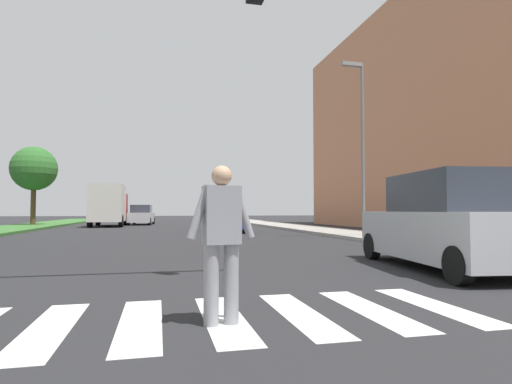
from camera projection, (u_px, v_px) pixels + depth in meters
The scene contains 10 objects.
ground_plane at pixel (155, 230), 26.42m from camera, with size 140.00×140.00×0.00m, color #262628.
crosswalk at pixel (140, 323), 4.47m from camera, with size 7.65×2.20×0.01m.
tree_distant at pixel (34, 169), 31.41m from camera, with size 3.31×3.31×5.87m.
sidewalk_right at pixel (305, 228), 26.58m from camera, with size 3.00×64.00×0.15m, color #9E9991.
street_lamp_right at pixel (361, 132), 18.06m from camera, with size 1.02×0.24×7.50m.
pedestrian_performer at pixel (221, 236), 4.44m from camera, with size 0.75×0.29×1.69m.
suv_crossing at pixel (447, 224), 8.60m from camera, with size 2.50×4.81×1.97m.
sedan_midblock at pixel (226, 218), 23.53m from camera, with size 2.08×4.37×1.72m.
sedan_distant at pixel (142, 216), 35.46m from camera, with size 2.19×4.55×1.67m.
truck_box_delivery at pixel (109, 205), 31.67m from camera, with size 2.40×6.20×3.10m.
Camera 1 is at (0.18, 2.75, 1.21)m, focal length 29.29 mm.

